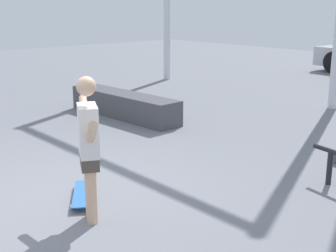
{
  "coord_description": "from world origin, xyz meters",
  "views": [
    {
      "loc": [
        4.67,
        -2.35,
        2.23
      ],
      "look_at": [
        0.29,
        1.54,
        0.69
      ],
      "focal_mm": 50.0,
      "sensor_mm": 36.0,
      "label": 1
    }
  ],
  "objects": [
    {
      "name": "ground_plane",
      "position": [
        0.0,
        0.0,
        0.0
      ],
      "size": [
        36.0,
        36.0,
        0.0
      ],
      "primitive_type": "plane",
      "color": "slate"
    },
    {
      "name": "skateboarder",
      "position": [
        0.72,
        0.07,
        0.85
      ],
      "size": [
        1.23,
        0.7,
        1.54
      ],
      "rotation": [
        0.0,
        0.0,
        -0.48
      ],
      "color": "#DBAD89",
      "rests_on": "ground_plane"
    },
    {
      "name": "skateboard",
      "position": [
        0.18,
        0.29,
        0.06
      ],
      "size": [
        0.79,
        0.63,
        0.08
      ],
      "rotation": [
        0.0,
        0.0,
        -0.6
      ],
      "color": "#2D66B2",
      "rests_on": "ground_plane"
    },
    {
      "name": "grind_box",
      "position": [
        -2.86,
        3.12,
        0.24
      ],
      "size": [
        2.83,
        0.7,
        0.49
      ],
      "primitive_type": "cube",
      "rotation": [
        0.0,
        0.0,
        0.05
      ],
      "color": "#47474C",
      "rests_on": "ground_plane"
    }
  ]
}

